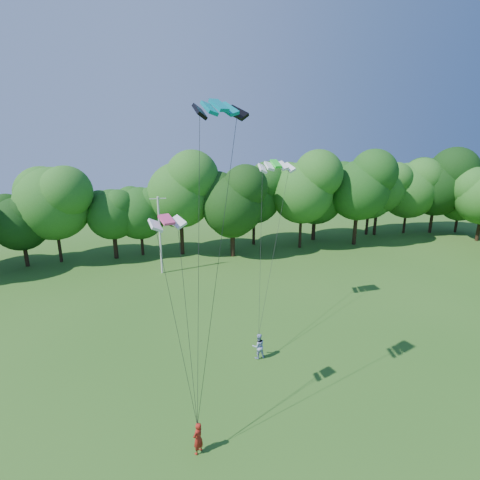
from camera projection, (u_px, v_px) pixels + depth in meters
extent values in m
cylinder|color=beige|center=(160.00, 236.00, 41.70)|extent=(0.22, 0.22, 8.83)
cube|color=beige|center=(158.00, 199.00, 40.53)|extent=(1.77, 0.18, 0.08)
imported|color=maroon|center=(198.00, 438.00, 18.66)|extent=(0.77, 0.74, 1.78)
imported|color=#99AAD5|center=(258.00, 346.00, 26.56)|extent=(0.93, 0.73, 1.89)
cube|color=#047883|center=(219.00, 105.00, 16.94)|extent=(2.70, 1.77, 0.64)
cube|color=#20D92D|center=(276.00, 164.00, 30.02)|extent=(2.88, 1.31, 0.63)
cube|color=#DA3C78|center=(167.00, 220.00, 17.37)|extent=(1.83, 1.27, 0.40)
cylinder|color=black|center=(233.00, 240.00, 48.12)|extent=(0.48, 0.48, 4.24)
ellipsoid|color=#13340E|center=(232.00, 197.00, 46.56)|extent=(8.48, 8.48, 9.25)
cylinder|color=black|center=(367.00, 223.00, 58.43)|extent=(0.49, 0.49, 3.80)
ellipsoid|color=#29641E|center=(370.00, 191.00, 57.04)|extent=(7.59, 7.59, 8.28)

